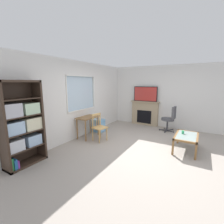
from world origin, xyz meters
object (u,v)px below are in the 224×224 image
fireplace (145,113)px  bookshelf (22,125)px  desk_under_window (88,121)px  coffee_table (186,138)px  wooden_chair (99,127)px  office_chair (170,118)px  sippy_cup (183,132)px  tv (145,94)px  plastic_drawer_unit (99,125)px

fireplace → bookshelf: bearing=165.0°
bookshelf → desk_under_window: (2.21, -0.11, -0.36)m
fireplace → coffee_table: 2.83m
fireplace → wooden_chair: bearing=166.0°
office_chair → desk_under_window: bearing=132.4°
bookshelf → desk_under_window: 2.24m
bookshelf → desk_under_window: bookshelf is taller
desk_under_window → sippy_cup: (0.63, -2.99, -0.11)m
tv → coffee_table: 2.99m
fireplace → tv: (-0.02, 0.00, 0.86)m
bookshelf → sippy_cup: (2.85, -3.10, -0.46)m
bookshelf → sippy_cup: 4.24m
wooden_chair → office_chair: size_ratio=0.90×
desk_under_window → plastic_drawer_unit: (0.72, 0.05, -0.36)m
bookshelf → fireplace: bearing=-15.0°
fireplace → desk_under_window: bearing=155.7°
desk_under_window → coffee_table: desk_under_window is taller
sippy_cup → plastic_drawer_unit: bearing=88.4°
bookshelf → wooden_chair: bearing=-16.2°
wooden_chair → coffee_table: 2.66m
sippy_cup → bookshelf: bearing=132.6°
office_chair → coffee_table: office_chair is taller
bookshelf → plastic_drawer_unit: 3.02m
fireplace → coffee_table: (-2.07, -1.92, -0.16)m
desk_under_window → sippy_cup: bearing=-78.0°
coffee_table → fireplace: bearing=42.8°
wooden_chair → fireplace: fireplace is taller
office_chair → bookshelf: bearing=150.5°
coffee_table → desk_under_window: bearing=99.8°
desk_under_window → office_chair: 3.19m
wooden_chair → office_chair: (2.21, -1.84, 0.09)m
tv → office_chair: bearing=-110.6°
wooden_chair → fireplace: (2.67, -0.66, 0.08)m
bookshelf → sippy_cup: bookshelf is taller
wooden_chair → sippy_cup: wooden_chair is taller
desk_under_window → coffee_table: bearing=-80.2°
wooden_chair → fireplace: size_ratio=0.70×
coffee_table → sippy_cup: 0.19m
coffee_table → sippy_cup: size_ratio=11.03×
wooden_chair → coffee_table: size_ratio=0.91×
tv → coffee_table: bearing=-136.9°
desk_under_window → office_chair: (2.15, -2.36, -0.05)m
office_chair → sippy_cup: (-1.51, -0.64, -0.06)m
tv → office_chair: 1.52m
wooden_chair → plastic_drawer_unit: (0.78, 0.56, -0.22)m
plastic_drawer_unit → sippy_cup: (-0.08, -3.04, 0.25)m
desk_under_window → tv: bearing=-24.5°
coffee_table → plastic_drawer_unit: bearing=86.7°
wooden_chair → tv: (2.65, -0.66, 0.95)m
plastic_drawer_unit → coffee_table: (-0.18, -3.15, 0.14)m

